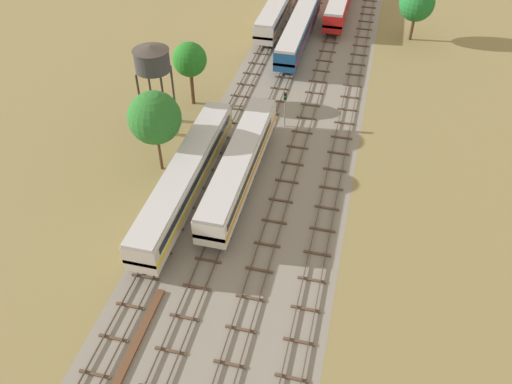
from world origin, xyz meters
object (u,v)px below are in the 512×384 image
passenger_coach_left_mid (299,28)px  passenger_coach_far_left_midfar (279,6)px  water_tower (152,60)px  passenger_coach_far_left_nearest (186,176)px  signal_post_nearest (285,104)px  diesel_railcar_left_near (240,164)px

passenger_coach_left_mid → passenger_coach_far_left_midfar: bearing=122.2°
passenger_coach_far_left_midfar → water_tower: 33.39m
passenger_coach_far_left_nearest → signal_post_nearest: 15.76m
passenger_coach_far_left_nearest → passenger_coach_far_left_midfar: 42.95m
passenger_coach_far_left_midfar → signal_post_nearest: 29.49m
passenger_coach_far_left_nearest → signal_post_nearest: size_ratio=4.83×
diesel_railcar_left_near → passenger_coach_far_left_midfar: 40.17m
diesel_railcar_left_near → signal_post_nearest: 11.44m
diesel_railcar_left_near → water_tower: water_tower is taller
signal_post_nearest → passenger_coach_far_left_midfar: bearing=103.2°
diesel_railcar_left_near → water_tower: 15.09m
passenger_coach_far_left_nearest → signal_post_nearest: bearing=64.7°
passenger_coach_far_left_nearest → passenger_coach_far_left_midfar: (0.00, 42.95, 0.00)m
passenger_coach_far_left_midfar → signal_post_nearest: size_ratio=4.83×
passenger_coach_far_left_nearest → water_tower: size_ratio=2.21×
passenger_coach_far_left_nearest → passenger_coach_left_mid: size_ratio=1.00×
passenger_coach_left_mid → signal_post_nearest: 21.69m
passenger_coach_left_mid → passenger_coach_far_left_nearest: bearing=-97.1°
passenger_coach_far_left_nearest → passenger_coach_far_left_midfar: same height
diesel_railcar_left_near → passenger_coach_far_left_nearest: bearing=-145.9°
diesel_railcar_left_near → passenger_coach_left_mid: size_ratio=0.93×
passenger_coach_far_left_nearest → passenger_coach_far_left_midfar: size_ratio=1.00×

